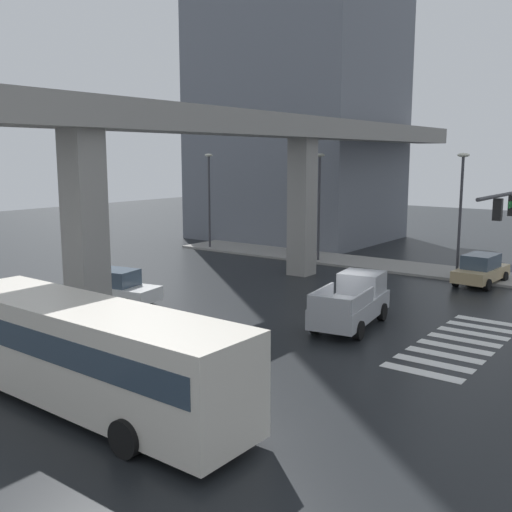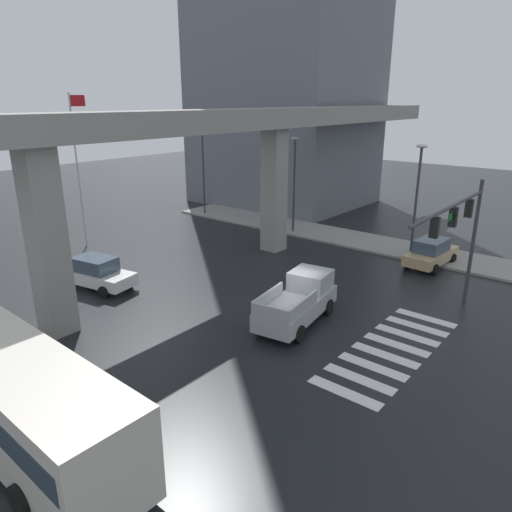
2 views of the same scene
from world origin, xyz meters
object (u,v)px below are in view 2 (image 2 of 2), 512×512
object	(u,v)px
street_lamp_mid_block	(294,174)
street_lamp_near_corner	(417,188)
pickup_truck	(299,301)
sedan_white	(97,273)
traffic_signal_mast	(460,224)
street_lamp_far_north	(203,163)
sedan_tan	(431,253)
flagpole	(78,161)
city_bus	(12,389)

from	to	relation	value
street_lamp_mid_block	street_lamp_near_corner	bearing A→B (deg)	-90.00
pickup_truck	sedan_white	xyz separation A→B (m)	(-3.68, 10.82, -0.14)
traffic_signal_mast	street_lamp_far_north	bearing A→B (deg)	72.61
sedan_tan	street_lamp_far_north	distance (m)	20.92
flagpole	pickup_truck	bearing A→B (deg)	-90.84
pickup_truck	sedan_white	bearing A→B (deg)	108.77
city_bus	street_lamp_mid_block	bearing A→B (deg)	16.06
street_lamp_mid_block	city_bus	bearing A→B (deg)	-163.94
sedan_white	flagpole	bearing A→B (deg)	61.95
traffic_signal_mast	street_lamp_near_corner	bearing A→B (deg)	33.08
street_lamp_mid_block	flagpole	xyz separation A→B (m)	(-11.96, 9.24, 1.36)
pickup_truck	street_lamp_far_north	world-z (taller)	street_lamp_far_north
street_lamp_near_corner	street_lamp_mid_block	size ratio (longest dim) A/B	1.00
sedan_tan	flagpole	bearing A→B (deg)	118.99
city_bus	sedan_white	distance (m)	12.22
traffic_signal_mast	street_lamp_near_corner	xyz separation A→B (m)	(7.48, 4.87, -0.01)
street_lamp_near_corner	flagpole	xyz separation A→B (m)	(-11.96, 18.59, 1.36)
sedan_white	street_lamp_far_north	xyz separation A→B (m)	(15.91, 7.81, 3.70)
city_bus	flagpole	bearing A→B (deg)	52.77
street_lamp_mid_block	street_lamp_far_north	xyz separation A→B (m)	(0.00, 9.65, 0.00)
street_lamp_near_corner	city_bus	bearing A→B (deg)	174.46
sedan_white	city_bus	bearing A→B (deg)	-133.53
street_lamp_far_north	pickup_truck	bearing A→B (deg)	-123.28
pickup_truck	street_lamp_near_corner	bearing A→B (deg)	-1.74
sedan_white	flagpole	world-z (taller)	flagpole
flagpole	street_lamp_near_corner	bearing A→B (deg)	-57.25
city_bus	sedan_white	bearing A→B (deg)	46.47
sedan_tan	street_lamp_near_corner	bearing A→B (deg)	63.47
street_lamp_far_north	traffic_signal_mast	bearing A→B (deg)	-107.39
pickup_truck	sedan_tan	distance (m)	11.61
sedan_white	street_lamp_far_north	world-z (taller)	street_lamp_far_north
traffic_signal_mast	sedan_white	bearing A→B (deg)	117.69
city_bus	flagpole	world-z (taller)	flagpole
sedan_white	traffic_signal_mast	distance (m)	18.51
sedan_tan	traffic_signal_mast	distance (m)	8.33
traffic_signal_mast	street_lamp_near_corner	distance (m)	8.92
traffic_signal_mast	sedan_tan	bearing A→B (deg)	26.23
sedan_tan	flagpole	xyz separation A→B (m)	(-11.18, 20.17, 5.06)
street_lamp_near_corner	flagpole	world-z (taller)	flagpole
traffic_signal_mast	city_bus	bearing A→B (deg)	156.75
pickup_truck	traffic_signal_mast	xyz separation A→B (m)	(4.75, -5.24, 3.57)
city_bus	pickup_truck	bearing A→B (deg)	-9.34
city_bus	sedan_tan	distance (m)	23.86
street_lamp_near_corner	sedan_tan	bearing A→B (deg)	-116.53
traffic_signal_mast	flagpole	size ratio (longest dim) A/B	0.85
sedan_tan	sedan_white	bearing A→B (deg)	139.83
sedan_tan	street_lamp_mid_block	world-z (taller)	street_lamp_mid_block
sedan_tan	traffic_signal_mast	size ratio (longest dim) A/B	0.51
pickup_truck	traffic_signal_mast	world-z (taller)	traffic_signal_mast
pickup_truck	flagpole	world-z (taller)	flagpole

